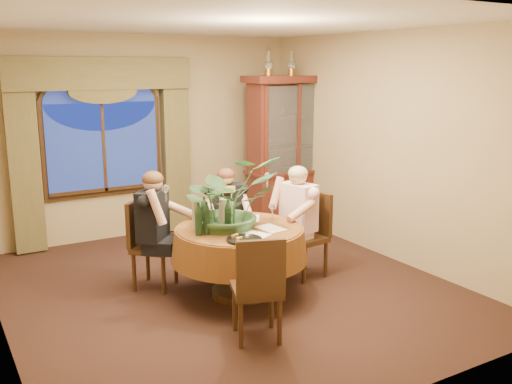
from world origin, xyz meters
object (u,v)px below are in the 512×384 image
olive_bowl (246,227)px  wine_bottle_1 (199,219)px  centerpiece_plant (228,166)px  oil_lamp_right (314,63)px  person_scarf (226,218)px  oil_lamp_left (268,63)px  wine_bottle_0 (228,215)px  chair_back (154,245)px  chair_back_right (231,226)px  wine_bottle_4 (207,218)px  dining_table (240,262)px  chair_front_left (257,287)px  stoneware_vase (225,212)px  oil_lamp_center (292,63)px  wine_bottle_3 (204,212)px  person_pink (298,222)px  chair_right (305,236)px  wine_bottle_2 (195,215)px  china_cabinet (290,153)px  person_back (153,231)px

olive_bowl → wine_bottle_1: 0.54m
centerpiece_plant → oil_lamp_right: bearing=37.9°
person_scarf → oil_lamp_left: bearing=-119.6°
oil_lamp_right → wine_bottle_0: oil_lamp_right is taller
wine_bottle_1 → chair_back: bearing=105.2°
wine_bottle_0 → wine_bottle_1: bearing=175.7°
person_scarf → centerpiece_plant: 1.16m
chair_back_right → chair_back: (-1.07, -0.24, 0.00)m
oil_lamp_left → chair_back: (-2.26, -1.32, -1.93)m
wine_bottle_4 → dining_table: bearing=7.4°
chair_back_right → chair_front_left: size_ratio=1.00×
oil_lamp_right → olive_bowl: size_ratio=2.46×
chair_front_left → stoneware_vase: 1.15m
oil_lamp_center → wine_bottle_3: size_ratio=1.03×
dining_table → stoneware_vase: stoneware_vase is taller
chair_front_left → oil_lamp_center: bearing=71.6°
chair_front_left → person_scarf: person_scarf is taller
centerpiece_plant → person_pink: bearing=4.4°
chair_right → wine_bottle_0: wine_bottle_0 is taller
person_scarf → wine_bottle_1: size_ratio=3.69×
person_scarf → olive_bowl: person_scarf is taller
wine_bottle_2 → chair_back_right: bearing=43.9°
person_scarf → oil_lamp_center: bearing=-126.9°
chair_front_left → china_cabinet: bearing=71.6°
wine_bottle_1 → olive_bowl: bearing=-3.7°
china_cabinet → oil_lamp_center: 1.29m
person_pink → olive_bowl: person_pink is taller
chair_back → wine_bottle_4: 0.90m
chair_back → centerpiece_plant: bearing=91.1°
wine_bottle_3 → wine_bottle_4: 0.23m
oil_lamp_right → olive_bowl: bearing=-138.1°
chair_front_left → wine_bottle_3: bearing=109.0°
china_cabinet → chair_back_right: size_ratio=2.34×
person_back → wine_bottle_0: person_back is taller
chair_back_right → person_pink: person_pink is taller
oil_lamp_right → stoneware_vase: oil_lamp_right is taller
chair_front_left → centerpiece_plant: centerpiece_plant is taller
oil_lamp_left → centerpiece_plant: bearing=-131.1°
china_cabinet → oil_lamp_left: (-0.39, 0.00, 1.29)m
person_back → centerpiece_plant: 1.10m
dining_table → china_cabinet: 2.91m
chair_back → oil_lamp_left: bearing=165.4°
dining_table → person_scarf: bearing=71.0°
wine_bottle_2 → person_scarf: bearing=45.5°
centerpiece_plant → oil_lamp_left: bearing=48.9°
oil_lamp_left → chair_right: bearing=-109.3°
chair_back_right → centerpiece_plant: 1.30m
oil_lamp_center → stoneware_vase: 3.17m
chair_front_left → olive_bowl: bearing=86.0°
china_cabinet → chair_right: size_ratio=2.34×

